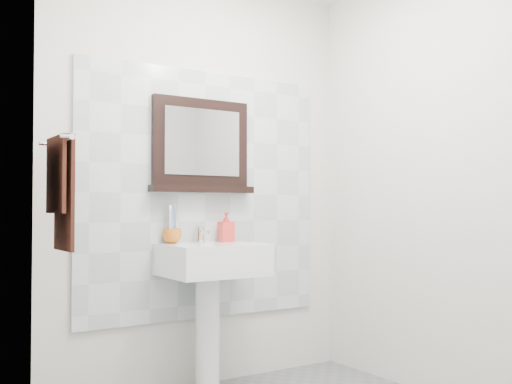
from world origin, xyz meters
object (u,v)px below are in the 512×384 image
at_px(soap_dispenser, 226,227).
at_px(framed_mirror, 201,148).
at_px(toothbrush_cup, 172,236).
at_px(hand_towel, 61,184).
at_px(pedestal_sink, 211,276).

xyz_separation_m(soap_dispenser, framed_mirror, (-0.14, 0.06, 0.48)).
bearing_deg(soap_dispenser, toothbrush_cup, -178.50).
bearing_deg(hand_towel, toothbrush_cup, 18.97).
distance_m(toothbrush_cup, soap_dispenser, 0.35).
xyz_separation_m(soap_dispenser, hand_towel, (-1.05, -0.22, 0.23)).
bearing_deg(hand_towel, framed_mirror, 17.19).
bearing_deg(toothbrush_cup, pedestal_sink, -39.34).
distance_m(soap_dispenser, hand_towel, 1.09).
height_order(soap_dispenser, hand_towel, hand_towel).
xyz_separation_m(toothbrush_cup, framed_mirror, (0.21, 0.04, 0.52)).
height_order(pedestal_sink, soap_dispenser, soap_dispenser).
bearing_deg(soap_dispenser, hand_towel, -163.57).
distance_m(framed_mirror, hand_towel, 0.98).
bearing_deg(framed_mirror, hand_towel, -162.81).
height_order(toothbrush_cup, hand_towel, hand_towel).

